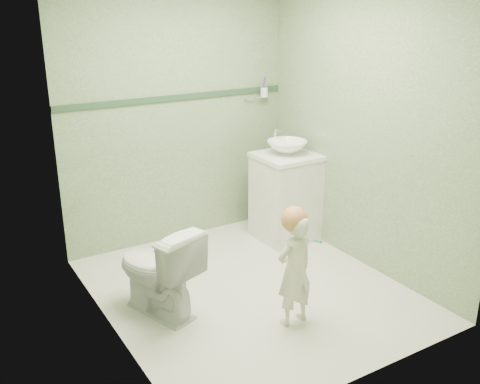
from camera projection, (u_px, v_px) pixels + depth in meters
ground at (250, 290)px, 4.34m from camera, size 2.50×2.50×0.00m
room_shell at (251, 143)px, 3.94m from camera, size 2.50×2.54×2.40m
trim_stripe at (177, 97)px, 4.89m from camera, size 2.20×0.02×0.05m
vanity at (286, 198)px, 5.18m from camera, size 0.52×0.50×0.80m
counter at (287, 156)px, 5.04m from camera, size 0.54×0.52×0.04m
basin at (287, 148)px, 5.02m from camera, size 0.37×0.37×0.13m
faucet at (276, 135)px, 5.14m from camera, size 0.03×0.13×0.18m
cup_holder at (263, 92)px, 5.29m from camera, size 0.26×0.07×0.21m
toilet at (157, 270)px, 3.92m from camera, size 0.58×0.77×0.69m
toddler at (295, 270)px, 3.78m from camera, size 0.31×0.22×0.82m
hair_cap at (294, 219)px, 3.67m from camera, size 0.18×0.18×0.18m
teal_toothbrush at (317, 241)px, 3.64m from camera, size 0.11×0.14×0.08m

